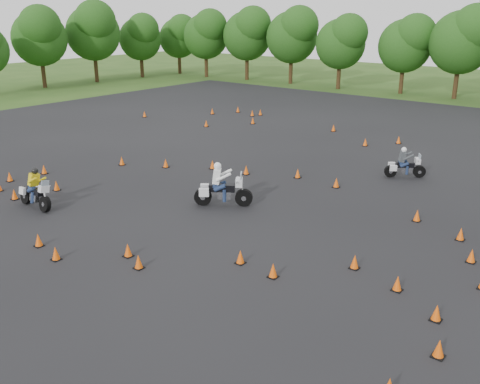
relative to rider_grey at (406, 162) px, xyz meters
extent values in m
plane|color=#2D5119|center=(-2.79, -13.68, -0.79)|extent=(140.00, 140.00, 0.00)
plane|color=black|center=(-2.79, -7.68, -0.78)|extent=(62.00, 62.00, 0.00)
cone|color=#FA5A0A|center=(-14.77, -12.68, -0.56)|extent=(0.26, 0.26, 0.45)
cone|color=#FA5A0A|center=(-3.09, 6.61, -0.56)|extent=(0.26, 0.26, 0.45)
cone|color=#FA5A0A|center=(-8.48, -4.88, -0.56)|extent=(0.26, 0.26, 0.45)
cone|color=#FA5A0A|center=(-12.13, -13.93, -0.56)|extent=(0.26, 0.26, 0.45)
cone|color=#FA5A0A|center=(-8.05, 7.25, -0.56)|extent=(0.26, 0.26, 0.45)
cone|color=#FA5A0A|center=(6.44, -13.60, -0.56)|extent=(0.26, 0.26, 0.45)
cone|color=#FA5A0A|center=(-3.72, -14.61, -0.56)|extent=(0.26, 0.26, 0.45)
cone|color=#FA5A0A|center=(-10.60, -6.23, -0.56)|extent=(0.26, 0.26, 0.45)
cone|color=#FA5A0A|center=(0.98, -12.76, -0.56)|extent=(0.26, 0.26, 0.45)
cone|color=#FA5A0A|center=(-6.83, -16.03, -0.56)|extent=(0.26, 0.26, 0.45)
cone|color=#FA5A0A|center=(-4.10, -3.44, -0.56)|extent=(0.26, 0.26, 0.45)
cone|color=#FA5A0A|center=(-14.59, -10.92, -0.56)|extent=(0.26, 0.26, 0.45)
cone|color=#FA5A0A|center=(-11.76, -12.06, -0.56)|extent=(0.26, 0.26, 0.45)
cone|color=#FA5A0A|center=(-17.73, 8.76, -0.56)|extent=(0.26, 0.26, 0.45)
cone|color=#FA5A0A|center=(-12.78, -7.38, -0.56)|extent=(0.26, 0.26, 0.45)
cone|color=#FA5A0A|center=(-2.76, -14.97, -0.56)|extent=(0.26, 0.26, 0.45)
cone|color=#FA5A0A|center=(-15.83, 8.20, -0.56)|extent=(0.26, 0.26, 0.45)
cone|color=#FA5A0A|center=(-0.42, -12.64, -0.56)|extent=(0.26, 0.26, 0.45)
cone|color=#FA5A0A|center=(-18.85, 6.86, -0.56)|extent=(0.26, 0.26, 0.45)
cone|color=#FA5A0A|center=(5.50, -7.81, -0.56)|extent=(0.26, 0.26, 0.45)
cone|color=#FA5A0A|center=(-5.40, -16.28, -0.56)|extent=(0.26, 0.26, 0.45)
cone|color=#FA5A0A|center=(-15.95, 2.92, -0.56)|extent=(0.26, 0.26, 0.45)
cone|color=#FA5A0A|center=(4.35, -11.14, -0.56)|extent=(0.26, 0.26, 0.45)
cone|color=#FA5A0A|center=(-22.15, 2.62, -0.56)|extent=(0.26, 0.26, 0.45)
cone|color=#FA5A0A|center=(2.71, -5.37, -0.56)|extent=(0.26, 0.26, 0.45)
cone|color=#FA5A0A|center=(-15.55, 8.89, -0.56)|extent=(0.26, 0.26, 0.45)
cone|color=#FA5A0A|center=(2.69, -10.63, -0.56)|extent=(0.26, 0.26, 0.45)
cone|color=#FA5A0A|center=(-1.86, -3.59, -0.56)|extent=(0.26, 0.26, 0.45)
cone|color=#FA5A0A|center=(4.65, -6.18, -0.56)|extent=(0.26, 0.26, 0.45)
cone|color=#FA5A0A|center=(5.83, -12.03, -0.56)|extent=(0.26, 0.26, 0.45)
cone|color=#FA5A0A|center=(-4.46, 4.75, -0.56)|extent=(0.26, 0.26, 0.45)
cone|color=#FA5A0A|center=(-6.47, -4.57, -0.56)|extent=(0.26, 0.26, 0.45)
cone|color=#FA5A0A|center=(-13.00, -12.57, -0.56)|extent=(0.26, 0.26, 0.45)
cone|color=#FA5A0A|center=(-13.94, 5.79, -0.56)|extent=(0.26, 0.26, 0.45)
camera|label=1|loc=(9.50, -25.09, 7.13)|focal=40.00mm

